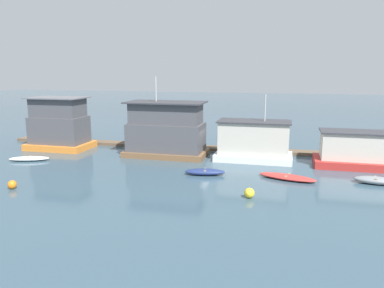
% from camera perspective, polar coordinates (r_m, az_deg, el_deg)
% --- Properties ---
extents(ground_plane, '(200.00, 200.00, 0.00)m').
position_cam_1_polar(ground_plane, '(34.36, 0.41, -1.98)').
color(ground_plane, '#385160').
extents(dock_walkway, '(42.40, 1.54, 0.30)m').
position_cam_1_polar(dock_walkway, '(37.65, 1.66, -0.58)').
color(dock_walkway, brown).
rests_on(dock_walkway, ground_plane).
extents(houseboat_orange, '(6.07, 4.05, 5.20)m').
position_cam_1_polar(houseboat_orange, '(39.92, -19.59, 2.70)').
color(houseboat_orange, orange).
rests_on(houseboat_orange, ground_plane).
extents(houseboat_brown, '(7.46, 4.06, 7.27)m').
position_cam_1_polar(houseboat_brown, '(34.57, -3.96, 2.01)').
color(houseboat_brown, brown).
rests_on(houseboat_brown, ground_plane).
extents(houseboat_white, '(6.68, 3.54, 5.81)m').
position_cam_1_polar(houseboat_white, '(33.33, 9.40, 0.40)').
color(houseboat_white, white).
rests_on(houseboat_white, ground_plane).
extents(houseboat_red, '(6.83, 3.56, 2.96)m').
position_cam_1_polar(houseboat_red, '(33.50, 23.97, -0.94)').
color(houseboat_red, red).
rests_on(houseboat_red, ground_plane).
extents(dinghy_white, '(3.60, 2.14, 0.38)m').
position_cam_1_polar(dinghy_white, '(35.88, -23.57, -2.05)').
color(dinghy_white, white).
rests_on(dinghy_white, ground_plane).
extents(dinghy_navy, '(3.16, 1.56, 0.49)m').
position_cam_1_polar(dinghy_navy, '(28.47, 2.00, -4.26)').
color(dinghy_navy, navy).
rests_on(dinghy_navy, ground_plane).
extents(dinghy_red, '(4.38, 2.39, 0.36)m').
position_cam_1_polar(dinghy_red, '(28.21, 14.34, -4.90)').
color(dinghy_red, red).
rests_on(dinghy_red, ground_plane).
extents(dinghy_grey, '(2.94, 1.44, 0.53)m').
position_cam_1_polar(dinghy_grey, '(29.21, 26.15, -4.99)').
color(dinghy_grey, gray).
rests_on(dinghy_grey, ground_plane).
extents(mooring_post_far_right, '(0.29, 0.29, 1.68)m').
position_cam_1_polar(mooring_post_far_right, '(36.31, 24.56, -0.93)').
color(mooring_post_far_right, brown).
rests_on(mooring_post_far_right, ground_plane).
extents(mooring_post_near_right, '(0.28, 0.28, 1.69)m').
position_cam_1_polar(mooring_post_near_right, '(35.93, 6.96, -0.09)').
color(mooring_post_near_right, '#846B4C').
rests_on(mooring_post_near_right, ground_plane).
extents(buoy_orange, '(0.58, 0.58, 0.58)m').
position_cam_1_polar(buoy_orange, '(27.95, -25.72, -5.59)').
color(buoy_orange, orange).
rests_on(buoy_orange, ground_plane).
extents(buoy_yellow, '(0.64, 0.64, 0.64)m').
position_cam_1_polar(buoy_yellow, '(23.74, 8.74, -7.39)').
color(buoy_yellow, yellow).
rests_on(buoy_yellow, ground_plane).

